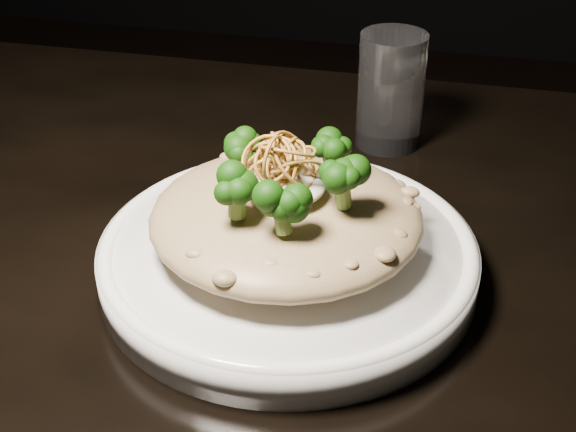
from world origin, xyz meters
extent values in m
cube|color=black|center=(0.00, 0.00, 0.73)|extent=(1.10, 0.80, 0.04)
cylinder|color=black|center=(-0.48, 0.33, 0.35)|extent=(0.05, 0.05, 0.71)
cylinder|color=white|center=(-0.04, -0.02, 0.77)|extent=(0.29, 0.29, 0.03)
ellipsoid|color=brown|center=(-0.04, -0.02, 0.80)|extent=(0.21, 0.21, 0.05)
ellipsoid|color=white|center=(-0.04, -0.02, 0.83)|extent=(0.06, 0.06, 0.02)
cylinder|color=white|center=(0.01, 0.22, 0.81)|extent=(0.09, 0.09, 0.12)
camera|label=1|loc=(0.08, -0.51, 1.13)|focal=50.00mm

